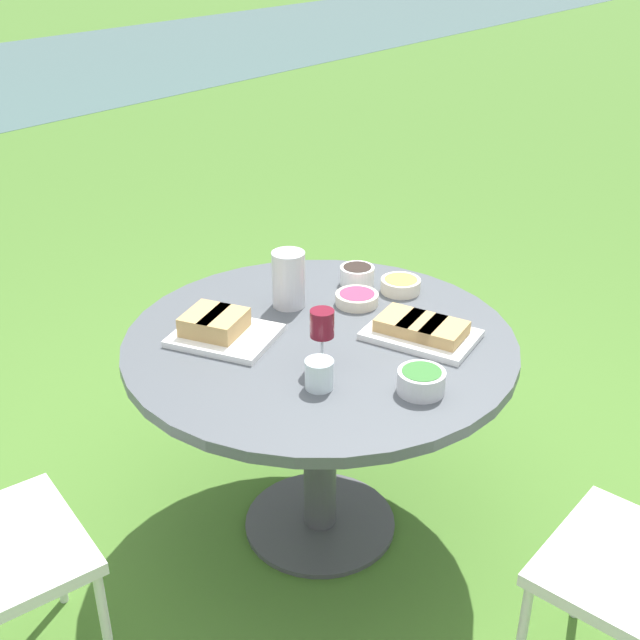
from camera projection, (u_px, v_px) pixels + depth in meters
ground_plane at (320, 524)px, 2.79m from camera, size 40.00×40.00×0.00m
dining_table at (320, 371)px, 2.50m from camera, size 1.20×1.20×0.74m
water_pitcher at (289, 279)px, 2.60m from camera, size 0.12×0.11×0.19m
wine_glass at (322, 326)px, 2.24m from camera, size 0.07×0.07×0.18m
platter_bread_main at (421, 330)px, 2.43m from camera, size 0.27×0.36×0.06m
platter_charcuterie at (219, 328)px, 2.43m from camera, size 0.32×0.36×0.08m
bowl_fries at (401, 285)px, 2.72m from camera, size 0.14×0.14×0.05m
bowl_salad at (421, 380)px, 2.16m from camera, size 0.13×0.13×0.06m
bowl_olives at (357, 274)px, 2.77m from camera, size 0.12×0.12×0.07m
bowl_dip_red at (357, 298)px, 2.64m from camera, size 0.14×0.14×0.04m
cup_water_near at (319, 374)px, 2.18m from camera, size 0.08×0.08×0.08m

